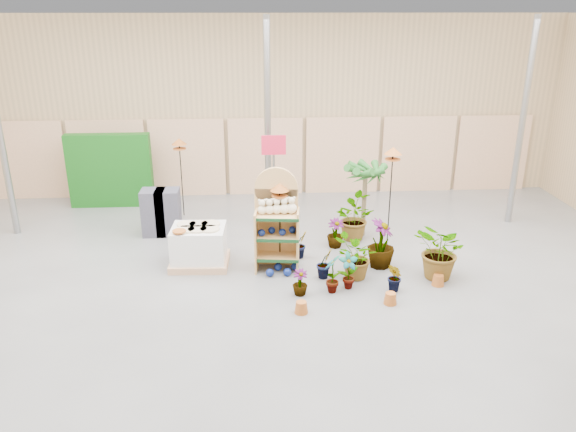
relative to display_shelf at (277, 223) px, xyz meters
name	(u,v)px	position (x,y,z in m)	size (l,w,h in m)	color
room	(272,161)	(-0.09, -0.56, 1.34)	(15.20, 12.10, 4.70)	#5B5B5B
display_shelf	(277,223)	(0.00, 0.00, 0.00)	(0.86, 0.60, 1.92)	tan
teddy_bears	(278,207)	(0.03, -0.09, 0.34)	(0.71, 0.20, 0.31)	beige
gazing_balls_shelf	(277,231)	(0.00, -0.11, -0.12)	(0.71, 0.24, 0.13)	navy
gazing_balls_floor	(283,270)	(0.09, -0.32, -0.80)	(0.63, 0.39, 0.15)	navy
pallet_stack	(199,246)	(-1.47, 0.14, -0.49)	(1.12, 0.95, 0.80)	tan
charcoal_planters	(161,212)	(-2.40, 1.77, -0.38)	(0.80, 0.50, 1.00)	#2E2D37
trellis_stock	(110,171)	(-3.89, 3.73, 0.02)	(2.00, 0.30, 1.80)	#104E10
offer_sign	(274,165)	(0.01, 1.51, 0.69)	(0.50, 0.08, 2.20)	gray
bird_table_front	(280,190)	(0.06, 0.01, 0.64)	(0.34, 0.34, 1.64)	black
bird_table_right	(393,155)	(2.26, 0.61, 1.11)	(0.34, 0.34, 2.13)	black
bird_table_back	(179,144)	(-2.07, 2.91, 0.84)	(0.34, 0.34, 1.85)	black
palm	(366,171)	(1.92, 1.43, 0.56)	(0.70, 0.70, 1.70)	brown
potted_plant_0	(333,273)	(0.91, -1.09, -0.52)	(0.37, 0.25, 0.71)	#215B1F
potted_plant_1	(325,263)	(0.84, -0.53, -0.59)	(0.31, 0.25, 0.57)	#215B1F
potted_plant_2	(356,258)	(1.40, -0.63, -0.46)	(0.75, 0.65, 0.83)	#215B1F
potted_plant_3	(381,244)	(1.95, -0.14, -0.41)	(0.52, 0.52, 0.94)	#215B1F
potted_plant_5	(300,244)	(0.48, 0.37, -0.60)	(0.31, 0.25, 0.56)	#215B1F
potted_plant_6	(352,217)	(1.63, 1.24, -0.40)	(0.87, 0.75, 0.96)	#215B1F
potted_plant_7	(300,283)	(0.34, -1.16, -0.65)	(0.26, 0.26, 0.46)	#215B1F
potted_plant_8	(348,271)	(1.20, -0.98, -0.55)	(0.35, 0.24, 0.66)	#215B1F
potted_plant_9	(395,278)	(1.98, -1.16, -0.61)	(0.29, 0.24, 0.54)	#215B1F
potted_plant_10	(442,252)	(2.93, -0.71, -0.35)	(0.96, 0.83, 1.06)	#215B1F
potted_plant_11	(335,233)	(1.23, 0.83, -0.58)	(0.34, 0.34, 0.60)	#215B1F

